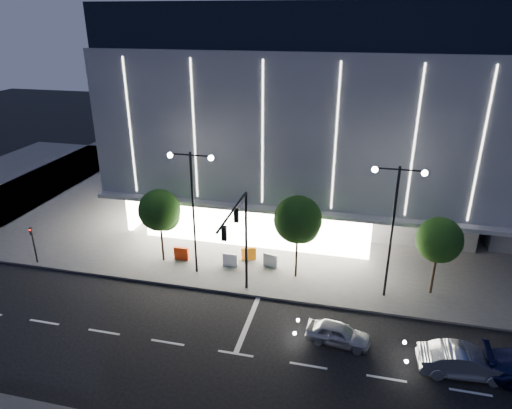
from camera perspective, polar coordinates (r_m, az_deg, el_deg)
The scene contains 16 objects.
ground at distance 27.87m, azimuth -5.81°, elevation -15.48°, with size 160.00×160.00×0.00m, color black.
sidewalk_museum at distance 47.82m, azimuth 9.27°, elevation 1.37°, with size 70.00×40.00×0.15m, color #474747.
museum at distance 43.87m, azimuth 7.15°, elevation 12.08°, with size 30.00×25.80×18.00m.
traffic_mast at distance 27.64m, azimuth -2.02°, elevation -3.40°, with size 0.33×5.89×7.07m.
street_lamp_west at distance 30.77m, azimuth -7.94°, elevation 1.06°, with size 3.16×0.36×9.00m.
street_lamp_east at distance 28.94m, azimuth 16.87°, elevation -1.16°, with size 3.16×0.36×9.00m.
ped_signal_far at distance 37.11m, azimuth -26.08°, elevation -4.15°, with size 0.22×0.24×3.00m.
tree_left at distance 33.48m, azimuth -11.91°, elevation -0.96°, with size 3.02×3.02×5.72m.
tree_mid at distance 30.66m, azimuth 5.29°, elevation -2.19°, with size 3.25×3.25×6.15m.
tree_right at distance 31.09m, azimuth 21.93°, elevation -4.40°, with size 2.91×2.91×5.51m.
car_lead at distance 26.97m, azimuth 10.22°, elevation -15.58°, with size 1.46×3.62×1.24m, color #B2B4BA.
car_second at distance 26.85m, azimuth 24.62°, elevation -17.42°, with size 1.61×4.60×1.52m, color #B3B7BB.
barrier_a at distance 34.74m, azimuth -9.31°, elevation -6.07°, with size 1.10×0.25×1.00m, color #F2360D.
barrier_b at distance 33.54m, azimuth -3.24°, elevation -6.89°, with size 1.10×0.25×1.00m, color white.
barrier_c at distance 34.29m, azimuth -0.92°, elevation -6.15°, with size 1.10×0.25×1.00m, color orange.
barrier_d at distance 33.44m, azimuth 1.84°, elevation -6.96°, with size 1.10×0.25×1.00m, color silver.
Camera 1 is at (7.69, -20.60, 17.11)m, focal length 32.00 mm.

